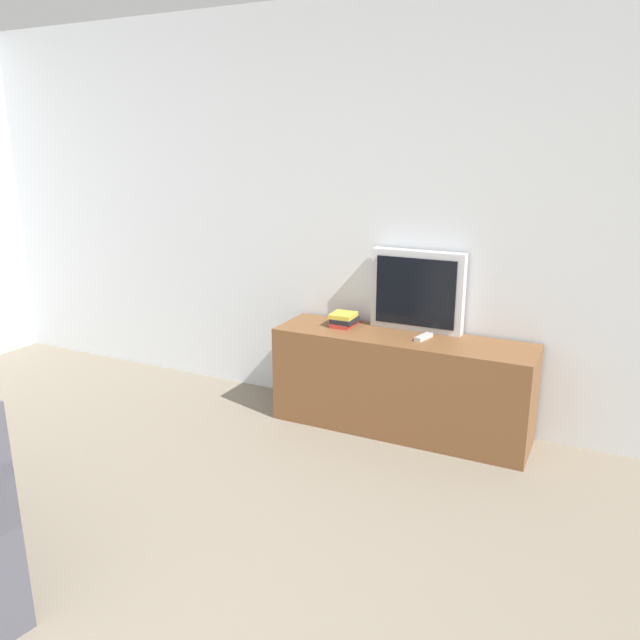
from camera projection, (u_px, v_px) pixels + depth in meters
The scene contains 5 objects.
wall_back at pixel (338, 214), 4.06m from camera, with size 9.00×0.06×2.60m.
tv_stand at pixel (401, 384), 3.87m from camera, with size 1.59×0.43×0.61m.
television at pixel (417, 291), 3.85m from camera, with size 0.58×0.09×0.50m.
book_stack at pixel (344, 320), 4.00m from camera, with size 0.16×0.21×0.08m.
remote_on_stand at pixel (424, 337), 3.73m from camera, with size 0.08×0.16×0.02m.
Camera 1 is at (1.70, -0.70, 1.73)m, focal length 35.00 mm.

